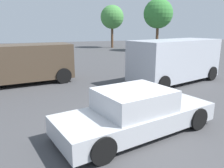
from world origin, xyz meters
The scene contains 6 objects.
ground_plane centered at (0.00, 0.00, 0.00)m, with size 80.00×80.00×0.00m, color #424244.
sedan_foreground centered at (0.10, 0.05, 0.57)m, with size 4.81×2.69×1.24m.
van_white centered at (4.61, 4.73, 1.20)m, with size 5.51×3.42×2.22m.
suv_dark centered at (-2.91, 7.04, 1.09)m, with size 5.08×2.66×2.00m.
tree_back_left centered at (8.43, 25.05, 4.14)m, with size 3.18×3.18×5.76m.
tree_back_center centered at (12.03, 19.05, 4.36)m, with size 3.44×3.44×6.10m.
Camera 1 is at (-2.49, -5.21, 2.86)m, focal length 36.17 mm.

